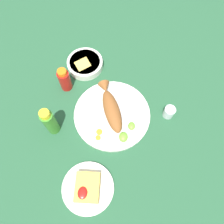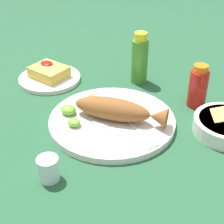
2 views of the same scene
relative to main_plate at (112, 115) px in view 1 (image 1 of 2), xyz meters
The scene contains 15 objects.
ground_plane 0.01m from the main_plate, ahead, with size 4.00×4.00×0.00m, color #235133.
main_plate is the anchor object (origin of this frame).
fried_fish 0.04m from the main_plate, 161.49° to the right, with size 0.26×0.14×0.06m.
fork_near 0.09m from the main_plate, behind, with size 0.17×0.09×0.00m.
fork_far 0.09m from the main_plate, 147.14° to the left, with size 0.19×0.02×0.00m.
carrot_slice_near 0.10m from the main_plate, 29.48° to the right, with size 0.03×0.03×0.00m, color orange.
carrot_slice_mid 0.13m from the main_plate, 24.86° to the right, with size 0.02×0.02×0.00m, color orange.
lime_wedge_main 0.13m from the main_plate, 26.02° to the left, with size 0.05×0.04×0.03m, color #6BB233.
lime_wedge_side 0.11m from the main_plate, 56.66° to the left, with size 0.04×0.03×0.02m, color #6BB233.
hot_sauce_bottle_red 0.27m from the main_plate, 121.97° to the right, with size 0.05×0.05×0.13m.
hot_sauce_bottle_green 0.28m from the main_plate, 72.98° to the right, with size 0.05×0.05×0.17m.
salt_cup 0.26m from the main_plate, 93.83° to the left, with size 0.05×0.05×0.06m.
side_plate_fries 0.33m from the main_plate, 13.72° to the right, with size 0.21×0.21×0.01m, color silver.
fries_pile 0.33m from the main_plate, 13.77° to the right, with size 0.11×0.09×0.04m.
guacamole_bowl 0.31m from the main_plate, 150.74° to the right, with size 0.18×0.18×0.05m.
Camera 1 is at (0.40, 0.02, 0.92)m, focal length 35.00 mm.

